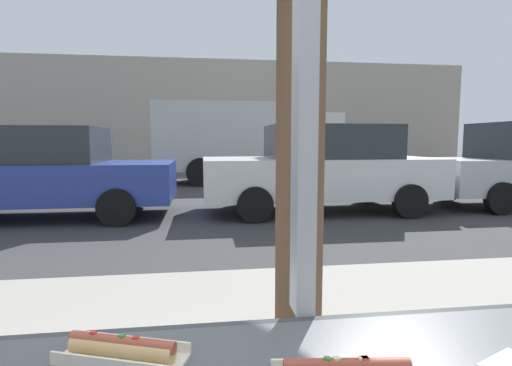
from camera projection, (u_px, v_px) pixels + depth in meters
name	position (u px, v px, depth m)	size (l,w,h in m)	color
ground_plane	(214.00, 204.00, 8.95)	(60.00, 60.00, 0.00)	#38383A
sidewalk_strip	(243.00, 347.00, 2.64)	(16.00, 2.80, 0.12)	#9E998E
building_facade_far	(206.00, 115.00, 20.61)	(28.00, 1.20, 5.54)	#A89E8E
hotdog_tray_near	(122.00, 349.00, 0.80)	(0.28, 0.18, 0.05)	beige
parked_car_blue	(42.00, 172.00, 7.23)	(4.64, 2.00, 1.69)	#283D93
parked_car_white	(322.00, 168.00, 7.96)	(4.67, 2.06, 1.74)	silver
box_truck	(245.00, 139.00, 13.51)	(6.19, 2.44, 2.67)	beige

